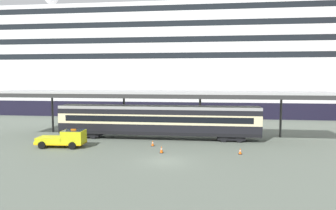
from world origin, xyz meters
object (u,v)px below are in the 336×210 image
object	(u,v)px
service_truck	(65,138)
traffic_cone_mid	(153,143)
train_carriage	(158,120)
traffic_cone_near	(161,149)
traffic_cone_far	(240,151)
cruise_ship	(198,65)

from	to	relation	value
service_truck	traffic_cone_mid	distance (m)	9.54
train_carriage	traffic_cone_near	bearing A→B (deg)	-78.33
traffic_cone_mid	traffic_cone_near	bearing A→B (deg)	-64.85
service_truck	traffic_cone_far	world-z (taller)	service_truck
cruise_ship	service_truck	bearing A→B (deg)	-108.25
train_carriage	traffic_cone_mid	world-z (taller)	train_carriage
traffic_cone_far	cruise_ship	bearing A→B (deg)	97.52
traffic_cone_near	traffic_cone_mid	xyz separation A→B (m)	(-1.44, 3.06, -0.05)
train_carriage	traffic_cone_near	size ratio (longest dim) A/B	33.87
traffic_cone_near	traffic_cone_mid	bearing A→B (deg)	115.15
traffic_cone_far	train_carriage	bearing A→B (deg)	143.69
cruise_ship	traffic_cone_near	distance (m)	42.67
cruise_ship	traffic_cone_mid	distance (m)	39.83
service_truck	traffic_cone_mid	size ratio (longest dim) A/B	8.39
traffic_cone_mid	train_carriage	bearing A→B (deg)	91.01
cruise_ship	traffic_cone_far	world-z (taller)	cruise_ship
service_truck	traffic_cone_near	world-z (taller)	service_truck
service_truck	traffic_cone_far	distance (m)	18.66
train_carriage	service_truck	bearing A→B (deg)	-147.19
cruise_ship	traffic_cone_mid	world-z (taller)	cruise_ship
train_carriage	service_truck	size ratio (longest dim) A/B	4.68
traffic_cone_far	traffic_cone_mid	bearing A→B (deg)	164.28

